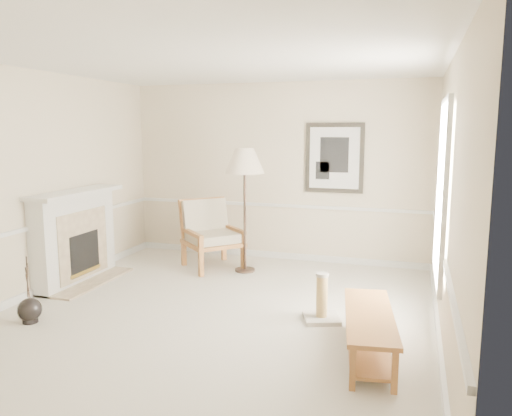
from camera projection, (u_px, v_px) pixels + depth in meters
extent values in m
plane|color=silver|center=(214.00, 314.00, 5.85)|extent=(5.50, 5.50, 0.00)
cube|color=beige|center=(277.00, 172.00, 8.21)|extent=(5.00, 0.04, 2.90)
cube|color=beige|center=(38.00, 245.00, 3.03)|extent=(5.00, 0.04, 2.90)
cube|color=beige|center=(31.00, 184.00, 6.37)|extent=(0.04, 5.50, 2.90)
cube|color=beige|center=(449.00, 201.00, 4.87)|extent=(0.04, 5.50, 2.90)
cube|color=white|center=(210.00, 59.00, 5.40)|extent=(5.00, 5.50, 0.04)
cube|color=white|center=(276.00, 255.00, 8.41)|extent=(4.95, 0.04, 0.10)
cube|color=white|center=(276.00, 205.00, 8.28)|extent=(4.95, 0.04, 0.05)
cube|color=white|center=(443.00, 191.00, 5.25)|extent=(0.03, 1.20, 1.80)
cube|color=white|center=(442.00, 191.00, 5.25)|extent=(0.05, 1.34, 1.94)
cube|color=black|center=(334.00, 158.00, 7.86)|extent=(0.92, 0.04, 1.10)
cube|color=white|center=(334.00, 158.00, 7.83)|extent=(0.78, 0.01, 0.96)
cube|color=black|center=(334.00, 155.00, 7.82)|extent=(0.45, 0.01, 0.55)
cube|color=white|center=(75.00, 238.00, 7.02)|extent=(0.28, 1.50, 1.25)
cube|color=white|center=(75.00, 193.00, 6.91)|extent=(0.46, 1.64, 0.06)
cube|color=#C6B28E|center=(84.00, 244.00, 6.99)|extent=(0.02, 1.05, 0.95)
cube|color=black|center=(85.00, 253.00, 7.01)|extent=(0.02, 0.62, 0.58)
cube|color=gold|center=(86.00, 271.00, 7.05)|extent=(0.01, 0.66, 0.05)
cube|color=#C6B28E|center=(87.00, 281.00, 7.07)|extent=(0.60, 1.50, 0.03)
sphere|color=black|center=(30.00, 310.00, 5.58)|extent=(0.26, 0.26, 0.26)
cylinder|color=black|center=(30.00, 319.00, 5.60)|extent=(0.17, 0.17, 0.08)
cylinder|color=black|center=(27.00, 280.00, 5.52)|extent=(0.10, 0.07, 0.41)
cylinder|color=black|center=(28.00, 283.00, 5.53)|extent=(0.12, 0.09, 0.34)
cylinder|color=black|center=(27.00, 277.00, 5.52)|extent=(0.06, 0.04, 0.49)
cube|color=brown|center=(201.00, 262.00, 7.32)|extent=(0.10, 0.10, 0.43)
cube|color=brown|center=(184.00, 252.00, 7.93)|extent=(0.10, 0.10, 0.43)
cube|color=brown|center=(243.00, 256.00, 7.66)|extent=(0.10, 0.10, 0.43)
cube|color=brown|center=(224.00, 247.00, 8.27)|extent=(0.10, 0.10, 0.43)
cube|color=brown|center=(213.00, 243.00, 7.77)|extent=(1.12, 1.12, 0.06)
cube|color=brown|center=(203.00, 217.00, 8.02)|extent=(0.68, 0.70, 0.62)
cube|color=brown|center=(192.00, 233.00, 7.57)|extent=(0.62, 0.59, 0.06)
cube|color=brown|center=(233.00, 229.00, 7.90)|extent=(0.62, 0.59, 0.06)
cube|color=white|center=(213.00, 236.00, 7.75)|extent=(1.03, 1.03, 0.14)
cube|color=white|center=(205.00, 216.00, 7.96)|extent=(0.66, 0.68, 0.56)
cylinder|color=black|center=(245.00, 270.00, 7.63)|extent=(0.31, 0.31, 0.03)
cylinder|color=black|center=(245.00, 215.00, 7.50)|extent=(0.04, 0.04, 1.69)
cone|color=#F6E4C5|center=(245.00, 161.00, 7.37)|extent=(0.70, 0.70, 0.37)
cube|color=brown|center=(369.00, 316.00, 4.72)|extent=(0.65, 1.53, 0.04)
cube|color=brown|center=(368.00, 345.00, 4.77)|extent=(0.58, 1.41, 0.03)
cube|color=brown|center=(353.00, 369.00, 4.12)|extent=(0.06, 0.06, 0.38)
cube|color=brown|center=(395.00, 372.00, 4.07)|extent=(0.06, 0.06, 0.38)
cube|color=brown|center=(349.00, 311.00, 5.44)|extent=(0.06, 0.06, 0.38)
cube|color=brown|center=(381.00, 312.00, 5.39)|extent=(0.06, 0.06, 0.38)
cube|color=beige|center=(321.00, 318.00, 5.66)|extent=(0.50, 0.50, 0.05)
cylinder|color=#DCBB70|center=(322.00, 296.00, 5.62)|extent=(0.13, 0.13, 0.47)
cylinder|color=beige|center=(322.00, 275.00, 5.58)|extent=(0.15, 0.15, 0.04)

